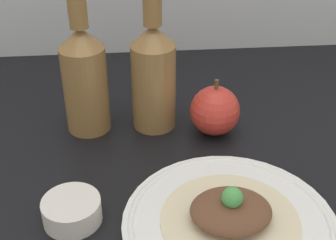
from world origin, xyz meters
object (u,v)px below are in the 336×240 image
Objects in this scene: plate at (230,224)px; cider_bottle_right at (154,73)px; apple at (215,111)px; dipping_bowl at (72,211)px; cider_bottle_left at (84,76)px; plated_food at (231,213)px.

plate is 1.09× the size of cider_bottle_right.
dipping_bowl is (-23.24, -20.02, -2.67)cm from apple.
cider_bottle_left is at bearing 126.74° from plate.
plate is 2.01cm from plated_food.
cider_bottle_left is 2.57× the size of apple.
cider_bottle_right is (-8.49, 27.15, 7.50)cm from plated_food.
cider_bottle_left is 23.24cm from apple.
plate is at bearing 0.00° from plated_food.
dipping_bowl is (-21.35, 3.61, 0.81)cm from plate.
plate is 1.55× the size of plated_food.
cider_bottle_left and cider_bottle_right have the same top height.
cider_bottle_right reaches higher than plated_food.
plate is at bearing -9.60° from dipping_bowl.
plate is 3.59× the size of dipping_bowl.
cider_bottle_right is at bearing 0.00° from cider_bottle_left.
cider_bottle_left is at bearing 87.36° from dipping_bowl.
cider_bottle_right is 3.29× the size of dipping_bowl.
cider_bottle_right is 12.52cm from apple.
dipping_bowl is at bearing 170.40° from plated_food.
dipping_bowl is (-1.08, -23.54, -8.71)cm from cider_bottle_left.
apple is 1.28× the size of dipping_bowl.
cider_bottle_left is at bearing 180.00° from cider_bottle_right.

